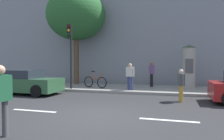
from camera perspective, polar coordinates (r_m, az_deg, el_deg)
name	(u,v)px	position (r m, az deg, el deg)	size (l,w,h in m)	color
ground_plane	(95,115)	(7.32, -4.51, -12.07)	(80.00, 80.00, 0.00)	#2B2B2D
sidewalk_curb	(132,89)	(13.99, 5.47, -5.01)	(36.00, 4.00, 0.15)	gray
lane_markings	(95,115)	(7.32, -4.51, -12.04)	(25.80, 0.16, 0.01)	silver
building_backdrop	(142,26)	(19.10, 8.24, 11.69)	(36.00, 5.00, 10.00)	gray
traffic_light	(70,46)	(13.39, -11.24, 6.50)	(0.24, 0.45, 3.97)	black
poster_column	(189,66)	(14.39, 20.04, 1.00)	(0.89, 0.89, 2.78)	#9E9B93
street_tree	(76,15)	(16.75, -9.69, 14.35)	(4.45, 4.45, 7.14)	brown
pedestrian_near_pole	(181,83)	(10.10, 18.17, -3.32)	(0.32, 0.62, 1.48)	#B78C33
pedestrian_in_light_jacket	(0,95)	(5.63, -27.93, -6.02)	(0.33, 0.60, 1.73)	#4C4C51
pedestrian_in_dark_shirt	(152,72)	(14.44, 10.66, -0.47)	(0.40, 0.59, 1.72)	black
pedestrian_tallest	(130,74)	(12.60, 4.89, -1.21)	(0.55, 0.40, 1.59)	navy
bicycle_leaning	(95,82)	(13.75, -4.59, -3.18)	(1.73, 0.51, 1.09)	black
parked_car_blue	(21,82)	(13.16, -23.33, -3.01)	(4.60, 1.94, 1.36)	#2D5938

